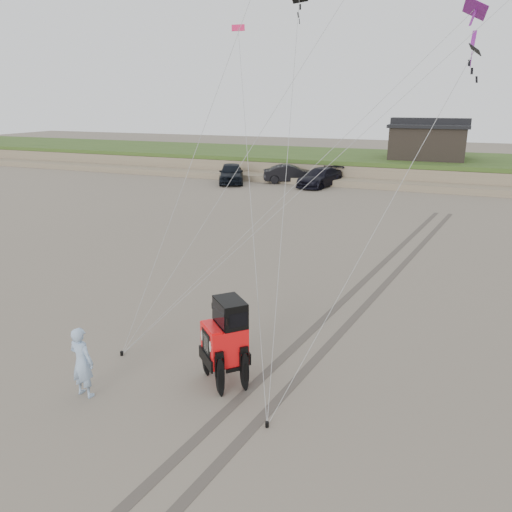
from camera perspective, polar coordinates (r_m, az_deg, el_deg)
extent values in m
plane|color=#6B6054|center=(11.72, -5.29, -16.47)|extent=(160.00, 160.00, 0.00)
cube|color=#7A6B54|center=(47.18, 16.42, 9.64)|extent=(160.00, 12.00, 1.40)
cube|color=#2D4719|center=(47.09, 16.51, 10.66)|extent=(160.00, 12.00, 0.35)
cube|color=#7A6B54|center=(40.84, 15.37, 7.97)|extent=(160.00, 3.50, 0.50)
cube|color=black|center=(45.80, 19.07, 12.12)|extent=(6.00, 5.00, 2.60)
cube|color=black|center=(45.72, 19.25, 13.89)|extent=(6.40, 5.40, 0.25)
cube|color=black|center=(45.70, 19.30, 14.36)|extent=(6.40, 1.20, 0.50)
imported|color=black|center=(41.28, -2.85, 9.45)|extent=(3.65, 5.12, 1.62)
imported|color=black|center=(41.47, 3.95, 9.34)|extent=(4.65, 3.14, 1.45)
imported|color=black|center=(39.90, 7.33, 8.91)|extent=(3.13, 5.27, 1.43)
imported|color=#81A0C7|center=(12.20, -19.27, -11.37)|extent=(0.66, 0.47, 1.70)
cube|color=#791884|center=(18.42, 23.77, 24.44)|extent=(0.77, 1.12, 0.60)
cube|color=black|center=(11.96, 23.75, 20.78)|extent=(0.28, 0.46, 0.24)
cube|color=#E01C53|center=(19.28, -2.06, 24.62)|extent=(0.51, 0.36, 0.26)
cylinder|color=black|center=(14.02, -15.10, -10.69)|extent=(0.08, 0.08, 0.12)
cylinder|color=black|center=(10.96, 1.27, -18.70)|extent=(0.08, 0.08, 0.12)
cube|color=#4C443D|center=(18.08, 10.98, -4.05)|extent=(4.42, 29.74, 0.01)
cube|color=#4C443D|center=(17.96, 13.48, -4.36)|extent=(4.42, 29.74, 0.01)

